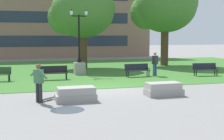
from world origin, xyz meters
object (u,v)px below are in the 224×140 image
at_px(concrete_block_left, 163,89).
at_px(person_skateboarder, 39,81).
at_px(skateboard, 48,99).
at_px(lamp_post_center, 79,61).
at_px(park_bench_near_right, 205,69).
at_px(concrete_block_center, 76,94).
at_px(park_bench_near_left, 137,69).
at_px(park_bench_far_left, 54,72).
at_px(person_bystander_near_lawn, 155,63).

distance_m(concrete_block_left, person_skateboarder, 5.98).
bearing_deg(skateboard, lamp_post_center, 71.22).
relative_size(park_bench_near_right, lamp_post_center, 0.38).
bearing_deg(concrete_block_center, park_bench_near_right, 30.25).
height_order(concrete_block_left, park_bench_near_left, park_bench_near_left).
bearing_deg(concrete_block_left, skateboard, 176.55).
xyz_separation_m(person_skateboarder, park_bench_near_left, (7.14, 6.79, -0.44)).
relative_size(concrete_block_left, lamp_post_center, 0.37).
relative_size(concrete_block_left, park_bench_near_right, 0.97).
height_order(person_skateboarder, park_bench_far_left, person_skateboarder).
height_order(concrete_block_center, skateboard, concrete_block_center).
distance_m(park_bench_near_left, park_bench_near_right, 5.00).
distance_m(person_skateboarder, park_bench_near_right, 13.44).
bearing_deg(park_bench_near_right, person_bystander_near_lawn, 166.22).
xyz_separation_m(park_bench_near_left, park_bench_far_left, (-5.83, 0.10, 0.00)).
xyz_separation_m(skateboard, lamp_post_center, (3.05, 8.96, 0.92)).
relative_size(concrete_block_center, lamp_post_center, 0.37).
bearing_deg(park_bench_near_left, park_bench_far_left, 179.05).
xyz_separation_m(concrete_block_left, lamp_post_center, (-2.51, 9.29, 0.70)).
xyz_separation_m(person_skateboarder, park_bench_near_right, (12.06, 5.92, -0.44)).
distance_m(concrete_block_center, person_bystander_near_lawn, 9.83).
distance_m(concrete_block_center, concrete_block_left, 4.35).
height_order(lamp_post_center, person_bystander_near_lawn, lamp_post_center).
xyz_separation_m(concrete_block_center, lamp_post_center, (1.84, 9.44, 0.70)).
xyz_separation_m(park_bench_near_right, park_bench_far_left, (-10.75, 0.98, 0.00)).
bearing_deg(lamp_post_center, skateboard, -108.78).
relative_size(park_bench_near_right, park_bench_far_left, 1.02).
relative_size(person_skateboarder, skateboard, 1.90).
relative_size(park_bench_near_right, person_bystander_near_lawn, 1.08).
xyz_separation_m(concrete_block_center, person_bystander_near_lawn, (6.90, 6.98, 0.68)).
xyz_separation_m(concrete_block_left, person_bystander_near_lawn, (2.55, 6.83, 0.68)).
xyz_separation_m(concrete_block_left, park_bench_near_left, (1.20, 6.83, 0.23)).
relative_size(concrete_block_center, park_bench_near_left, 0.98).
bearing_deg(park_bench_far_left, person_skateboarder, -100.72).
distance_m(park_bench_near_right, person_bystander_near_lawn, 3.70).
bearing_deg(lamp_post_center, concrete_block_left, -74.90).
distance_m(park_bench_far_left, lamp_post_center, 3.21).
relative_size(person_skateboarder, park_bench_near_right, 0.93).
distance_m(skateboard, park_bench_near_right, 12.96).
relative_size(park_bench_near_left, park_bench_near_right, 0.99).
xyz_separation_m(concrete_block_center, park_bench_far_left, (-0.29, 7.08, 0.23)).
bearing_deg(person_bystander_near_lawn, park_bench_near_left, 179.83).
distance_m(person_skateboarder, lamp_post_center, 9.87).
bearing_deg(concrete_block_center, person_bystander_near_lawn, 45.32).
xyz_separation_m(concrete_block_center, skateboard, (-1.21, 0.48, -0.22)).
bearing_deg(concrete_block_left, concrete_block_center, -178.07).
bearing_deg(concrete_block_center, lamp_post_center, 78.97).
distance_m(skateboard, person_bystander_near_lawn, 10.43).
distance_m(concrete_block_center, park_bench_near_left, 8.92).
xyz_separation_m(skateboard, park_bench_far_left, (0.92, 6.60, 0.45)).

